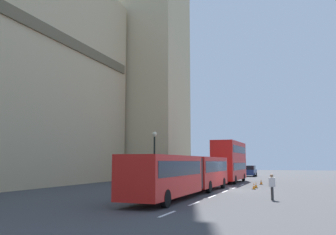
# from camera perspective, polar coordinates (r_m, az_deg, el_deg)

# --- Properties ---
(ground_plane) EXTENTS (160.00, 160.00, 0.00)m
(ground_plane) POSITION_cam_1_polar(r_m,az_deg,el_deg) (32.32, 9.71, -11.50)
(ground_plane) COLOR #424244
(lane_centre_marking) EXTENTS (25.20, 0.16, 0.01)m
(lane_centre_marking) POSITION_cam_1_polar(r_m,az_deg,el_deg) (28.61, 8.23, -12.09)
(lane_centre_marking) COLOR silver
(lane_centre_marking) RESTS_ON ground_plane
(articulated_bus) EXTENTS (18.55, 2.54, 2.90)m
(articulated_bus) POSITION_cam_1_polar(r_m,az_deg,el_deg) (27.16, 3.12, -8.74)
(articulated_bus) COLOR red
(articulated_bus) RESTS_ON ground_plane
(double_decker_bus) EXTENTS (9.95, 2.54, 4.90)m
(double_decker_bus) POSITION_cam_1_polar(r_m,az_deg,el_deg) (43.86, 9.92, -6.78)
(double_decker_bus) COLOR red
(double_decker_bus) RESTS_ON ground_plane
(sedan_lead) EXTENTS (4.40, 1.86, 1.85)m
(sedan_lead) POSITION_cam_1_polar(r_m,az_deg,el_deg) (62.71, 13.11, -8.42)
(sedan_lead) COLOR navy
(sedan_lead) RESTS_ON ground_plane
(traffic_cone_west) EXTENTS (0.36, 0.36, 0.58)m
(traffic_cone_west) POSITION_cam_1_polar(r_m,az_deg,el_deg) (33.76, 13.69, -10.73)
(traffic_cone_west) COLOR black
(traffic_cone_west) RESTS_ON ground_plane
(traffic_cone_middle) EXTENTS (0.36, 0.36, 0.58)m
(traffic_cone_middle) POSITION_cam_1_polar(r_m,az_deg,el_deg) (35.59, 14.01, -10.52)
(traffic_cone_middle) COLOR black
(traffic_cone_middle) RESTS_ON ground_plane
(traffic_cone_east) EXTENTS (0.36, 0.36, 0.58)m
(traffic_cone_east) POSITION_cam_1_polar(r_m,az_deg,el_deg) (41.00, 14.81, -10.02)
(traffic_cone_east) COLOR black
(traffic_cone_east) RESTS_ON ground_plane
(street_lamp) EXTENTS (0.44, 0.44, 5.27)m
(street_lamp) POSITION_cam_1_polar(r_m,az_deg,el_deg) (32.73, -2.21, -6.18)
(street_lamp) COLOR black
(street_lamp) RESTS_ON ground_plane
(pedestrian_near_cones) EXTENTS (0.36, 0.43, 1.69)m
(pedestrian_near_cones) POSITION_cam_1_polar(r_m,az_deg,el_deg) (24.64, 16.44, -10.57)
(pedestrian_near_cones) COLOR #333333
(pedestrian_near_cones) RESTS_ON ground_plane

